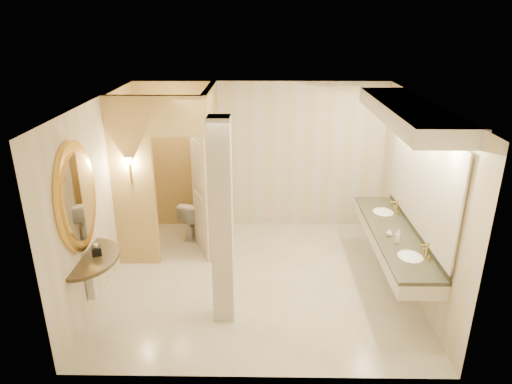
% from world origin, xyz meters
% --- Properties ---
extents(floor, '(4.50, 4.50, 0.00)m').
position_xyz_m(floor, '(0.00, 0.00, 0.00)').
color(floor, silver).
rests_on(floor, ground).
extents(ceiling, '(4.50, 4.50, 0.00)m').
position_xyz_m(ceiling, '(0.00, 0.00, 2.70)').
color(ceiling, white).
rests_on(ceiling, wall_back).
extents(wall_back, '(4.50, 0.02, 2.70)m').
position_xyz_m(wall_back, '(0.00, 2.00, 1.35)').
color(wall_back, beige).
rests_on(wall_back, floor).
extents(wall_front, '(4.50, 0.02, 2.70)m').
position_xyz_m(wall_front, '(0.00, -2.00, 1.35)').
color(wall_front, beige).
rests_on(wall_front, floor).
extents(wall_left, '(0.02, 4.00, 2.70)m').
position_xyz_m(wall_left, '(-2.25, 0.00, 1.35)').
color(wall_left, beige).
rests_on(wall_left, floor).
extents(wall_right, '(0.02, 4.00, 2.70)m').
position_xyz_m(wall_right, '(2.25, 0.00, 1.35)').
color(wall_right, beige).
rests_on(wall_right, floor).
extents(toilet_closet, '(1.50, 1.55, 2.70)m').
position_xyz_m(toilet_closet, '(-1.12, 0.97, 1.39)').
color(toilet_closet, tan).
rests_on(toilet_closet, floor).
extents(wall_sconce, '(0.14, 0.14, 0.42)m').
position_xyz_m(wall_sconce, '(-1.93, 0.43, 1.73)').
color(wall_sconce, '#B6933A').
rests_on(wall_sconce, toilet_closet).
extents(vanity, '(0.75, 2.82, 2.09)m').
position_xyz_m(vanity, '(1.98, -0.10, 1.63)').
color(vanity, beige).
rests_on(vanity, floor).
extents(console_shelf, '(1.07, 1.07, 1.98)m').
position_xyz_m(console_shelf, '(-2.21, -0.89, 1.35)').
color(console_shelf, black).
rests_on(console_shelf, floor).
extents(pillar, '(0.26, 0.26, 2.70)m').
position_xyz_m(pillar, '(-0.45, -0.90, 1.35)').
color(pillar, beige).
rests_on(pillar, floor).
extents(tissue_box, '(0.15, 0.15, 0.12)m').
position_xyz_m(tissue_box, '(-2.08, -0.83, 0.93)').
color(tissue_box, black).
rests_on(tissue_box, console_shelf).
extents(toilet, '(0.57, 0.76, 0.69)m').
position_xyz_m(toilet, '(-1.16, 1.49, 0.34)').
color(toilet, white).
rests_on(toilet, floor).
extents(soap_bottle_a, '(0.07, 0.07, 0.13)m').
position_xyz_m(soap_bottle_a, '(1.91, -0.34, 0.94)').
color(soap_bottle_a, beige).
rests_on(soap_bottle_a, vanity).
extents(soap_bottle_b, '(0.10, 0.10, 0.11)m').
position_xyz_m(soap_bottle_b, '(1.82, -0.23, 0.93)').
color(soap_bottle_b, silver).
rests_on(soap_bottle_b, vanity).
extents(soap_bottle_c, '(0.09, 0.09, 0.19)m').
position_xyz_m(soap_bottle_c, '(1.88, -0.44, 0.97)').
color(soap_bottle_c, '#C6B28C').
rests_on(soap_bottle_c, vanity).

